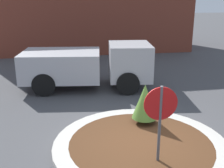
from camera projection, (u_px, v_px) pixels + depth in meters
name	position (u px, v px, depth m)	size (l,w,h in m)	color
ground_plane	(140.00, 147.00, 7.62)	(120.00, 120.00, 0.00)	#474749
traffic_island	(141.00, 145.00, 7.60)	(4.73, 4.73, 0.13)	#BCB7AD
stop_sign	(160.00, 112.00, 6.39)	(0.79, 0.07, 2.01)	#4C4C51
island_shrub	(145.00, 101.00, 8.56)	(0.77, 0.77, 1.25)	brown
utility_truck	(88.00, 64.00, 12.29)	(5.77, 2.97, 1.94)	#B2B2B7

